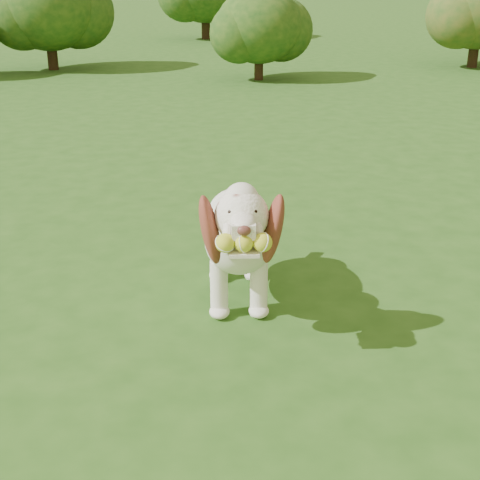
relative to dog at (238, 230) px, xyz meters
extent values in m
plane|color=#254D16|center=(-0.08, 0.43, -0.41)|extent=(80.00, 80.00, 0.00)
ellipsoid|color=white|center=(0.01, 0.11, -0.04)|extent=(0.38, 0.67, 0.35)
ellipsoid|color=white|center=(-0.01, -0.14, 0.00)|extent=(0.36, 0.36, 0.34)
ellipsoid|color=white|center=(0.02, 0.33, -0.05)|extent=(0.33, 0.33, 0.31)
cylinder|color=white|center=(-0.02, -0.27, 0.09)|extent=(0.19, 0.28, 0.26)
sphere|color=white|center=(-0.02, -0.40, 0.22)|extent=(0.25, 0.25, 0.24)
sphere|color=white|center=(-0.02, -0.38, 0.29)|extent=(0.16, 0.16, 0.15)
cube|color=white|center=(-0.03, -0.53, 0.22)|extent=(0.11, 0.14, 0.06)
ellipsoid|color=#592D28|center=(-0.04, -0.61, 0.23)|extent=(0.06, 0.04, 0.04)
cube|color=white|center=(-0.03, -0.55, 0.12)|extent=(0.14, 0.16, 0.02)
ellipsoid|color=brown|center=(-0.16, -0.38, 0.15)|extent=(0.14, 0.22, 0.37)
ellipsoid|color=brown|center=(0.12, -0.40, 0.15)|extent=(0.14, 0.23, 0.37)
cylinder|color=white|center=(0.03, 0.47, -0.01)|extent=(0.07, 0.17, 0.13)
cylinder|color=white|center=(-0.11, -0.12, -0.26)|extent=(0.09, 0.09, 0.30)
cylinder|color=white|center=(0.09, -0.13, -0.26)|extent=(0.09, 0.09, 0.30)
cylinder|color=white|center=(-0.08, 0.32, -0.26)|extent=(0.09, 0.09, 0.30)
cylinder|color=white|center=(0.12, 0.31, -0.26)|extent=(0.09, 0.09, 0.30)
sphere|color=gold|center=(-0.11, -0.58, 0.17)|extent=(0.09, 0.09, 0.08)
sphere|color=gold|center=(-0.04, -0.59, 0.17)|extent=(0.09, 0.09, 0.08)
sphere|color=gold|center=(0.04, -0.59, 0.17)|extent=(0.09, 0.09, 0.08)
cylinder|color=#382314|center=(0.69, 14.72, -0.06)|extent=(0.22, 0.22, 0.70)
cylinder|color=#382314|center=(1.12, 7.70, -0.19)|extent=(0.14, 0.14, 0.45)
ellipsoid|color=#173F13|center=(1.12, 7.70, 0.42)|extent=(1.36, 1.36, 1.16)
cylinder|color=#382314|center=(5.16, 8.77, -0.13)|extent=(0.18, 0.18, 0.57)
ellipsoid|color=#173F13|center=(5.16, 8.77, 0.63)|extent=(1.70, 1.70, 1.45)
cylinder|color=#382314|center=(-2.33, 9.25, -0.13)|extent=(0.18, 0.18, 0.58)
ellipsoid|color=#173F13|center=(-2.33, 9.25, 0.64)|extent=(1.73, 1.73, 1.47)
camera|label=1|loc=(-0.32, -3.11, 1.21)|focal=50.00mm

